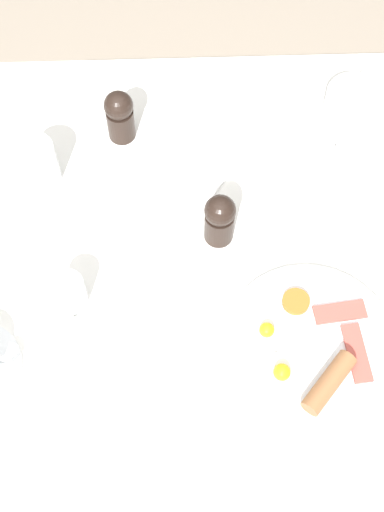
# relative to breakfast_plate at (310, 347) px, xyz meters

# --- Properties ---
(ground_plane) EXTENTS (8.00, 8.00, 0.00)m
(ground_plane) POSITION_rel_breakfast_plate_xyz_m (-0.16, -0.18, -0.75)
(ground_plane) COLOR gray
(table) EXTENTS (0.91, 1.02, 0.75)m
(table) POSITION_rel_breakfast_plate_xyz_m (-0.16, -0.18, -0.09)
(table) COLOR white
(table) RESTS_ON ground_plane
(breakfast_plate) EXTENTS (0.28, 0.28, 0.04)m
(breakfast_plate) POSITION_rel_breakfast_plate_xyz_m (0.00, 0.00, 0.00)
(breakfast_plate) COLOR white
(breakfast_plate) RESTS_ON table
(teapot_near) EXTENTS (0.18, 0.10, 0.11)m
(teapot_near) POSITION_rel_breakfast_plate_xyz_m (-0.44, 0.12, 0.04)
(teapot_near) COLOR white
(teapot_near) RESTS_ON table
(water_glass_tall) EXTENTS (0.07, 0.07, 0.09)m
(water_glass_tall) POSITION_rel_breakfast_plate_xyz_m (-0.34, -0.45, 0.04)
(water_glass_tall) COLOR white
(water_glass_tall) RESTS_ON table
(creamer_jug) EXTENTS (0.08, 0.05, 0.07)m
(creamer_jug) POSITION_rel_breakfast_plate_xyz_m (-0.09, -0.38, 0.02)
(creamer_jug) COLOR white
(creamer_jug) RESTS_ON table
(pepper_grinder) EXTENTS (0.05, 0.05, 0.11)m
(pepper_grinder) POSITION_rel_breakfast_plate_xyz_m (-0.43, -0.30, 0.05)
(pepper_grinder) COLOR black
(pepper_grinder) RESTS_ON table
(salt_grinder) EXTENTS (0.05, 0.05, 0.11)m
(salt_grinder) POSITION_rel_breakfast_plate_xyz_m (-0.21, -0.13, 0.05)
(salt_grinder) COLOR black
(salt_grinder) RESTS_ON table
(napkin_folded) EXTENTS (0.13, 0.14, 0.01)m
(napkin_folded) POSITION_rel_breakfast_plate_xyz_m (-0.35, -0.17, -0.01)
(napkin_folded) COLOR white
(napkin_folded) RESTS_ON table
(knife_by_plate) EXTENTS (0.20, 0.04, 0.00)m
(knife_by_plate) POSITION_rel_breakfast_plate_xyz_m (0.14, -0.28, -0.01)
(knife_by_plate) COLOR silver
(knife_by_plate) RESTS_ON table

